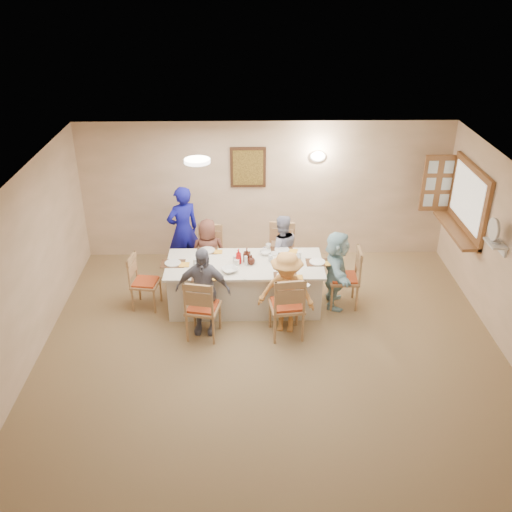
{
  "coord_description": "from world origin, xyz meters",
  "views": [
    {
      "loc": [
        -0.34,
        -5.98,
        4.93
      ],
      "look_at": [
        -0.2,
        1.4,
        1.05
      ],
      "focal_mm": 40.0,
      "sensor_mm": 36.0,
      "label": 1
    }
  ],
  "objects_px": {
    "diner_back_left": "(208,253)",
    "dining_table": "(245,284)",
    "chair_left_end": "(145,282)",
    "diner_back_right": "(281,250)",
    "serving_hatch": "(469,200)",
    "chair_back_left": "(209,255)",
    "chair_front_right": "(287,304)",
    "diner_front_left": "(203,291)",
    "chair_front_left": "(203,306)",
    "chair_back_right": "(280,254)",
    "chair_right_end": "(344,277)",
    "caregiver": "(183,230)",
    "diner_right_end": "(336,269)",
    "condiment_ketchup": "(239,256)",
    "diner_front_right": "(286,293)",
    "desk_fan": "(496,234)"
  },
  "relations": [
    {
      "from": "diner_right_end",
      "to": "dining_table",
      "type": "bearing_deg",
      "value": 94.73
    },
    {
      "from": "dining_table",
      "to": "diner_back_right",
      "type": "xyz_separation_m",
      "value": [
        0.6,
        0.68,
        0.24
      ]
    },
    {
      "from": "diner_front_right",
      "to": "caregiver",
      "type": "relative_size",
      "value": 0.81
    },
    {
      "from": "diner_back_left",
      "to": "diner_right_end",
      "type": "relative_size",
      "value": 0.93
    },
    {
      "from": "serving_hatch",
      "to": "diner_front_left",
      "type": "bearing_deg",
      "value": -161.96
    },
    {
      "from": "diner_back_right",
      "to": "chair_right_end",
      "type": "bearing_deg",
      "value": 134.29
    },
    {
      "from": "chair_left_end",
      "to": "diner_back_right",
      "type": "xyz_separation_m",
      "value": [
        2.15,
        0.68,
        0.18
      ]
    },
    {
      "from": "diner_back_right",
      "to": "caregiver",
      "type": "distance_m",
      "value": 1.72
    },
    {
      "from": "diner_back_left",
      "to": "diner_front_left",
      "type": "relative_size",
      "value": 0.86
    },
    {
      "from": "chair_left_end",
      "to": "condiment_ketchup",
      "type": "bearing_deg",
      "value": -82.0
    },
    {
      "from": "chair_back_right",
      "to": "chair_front_right",
      "type": "relative_size",
      "value": 0.96
    },
    {
      "from": "chair_left_end",
      "to": "diner_right_end",
      "type": "height_order",
      "value": "diner_right_end"
    },
    {
      "from": "dining_table",
      "to": "chair_front_left",
      "type": "bearing_deg",
      "value": -126.87
    },
    {
      "from": "serving_hatch",
      "to": "diner_back_right",
      "type": "height_order",
      "value": "serving_hatch"
    },
    {
      "from": "diner_front_right",
      "to": "caregiver",
      "type": "xyz_separation_m",
      "value": [
        -1.65,
        1.83,
        0.15
      ]
    },
    {
      "from": "dining_table",
      "to": "diner_front_right",
      "type": "height_order",
      "value": "diner_front_right"
    },
    {
      "from": "serving_hatch",
      "to": "chair_right_end",
      "type": "xyz_separation_m",
      "value": [
        -2.03,
        -0.68,
        -1.01
      ]
    },
    {
      "from": "diner_front_left",
      "to": "diner_right_end",
      "type": "distance_m",
      "value": 2.13
    },
    {
      "from": "serving_hatch",
      "to": "diner_right_end",
      "type": "height_order",
      "value": "serving_hatch"
    },
    {
      "from": "chair_left_end",
      "to": "diner_back_left",
      "type": "distance_m",
      "value": 1.18
    },
    {
      "from": "serving_hatch",
      "to": "desk_fan",
      "type": "bearing_deg",
      "value": -94.66
    },
    {
      "from": "chair_front_right",
      "to": "dining_table",
      "type": "bearing_deg",
      "value": -60.3
    },
    {
      "from": "caregiver",
      "to": "chair_front_left",
      "type": "bearing_deg",
      "value": 72.22
    },
    {
      "from": "desk_fan",
      "to": "chair_back_left",
      "type": "relative_size",
      "value": 0.31
    },
    {
      "from": "diner_front_left",
      "to": "diner_right_end",
      "type": "bearing_deg",
      "value": 24.68
    },
    {
      "from": "chair_back_right",
      "to": "chair_left_end",
      "type": "height_order",
      "value": "chair_back_right"
    },
    {
      "from": "chair_left_end",
      "to": "caregiver",
      "type": "bearing_deg",
      "value": -15.22
    },
    {
      "from": "condiment_ketchup",
      "to": "chair_front_left",
      "type": "bearing_deg",
      "value": -122.69
    },
    {
      "from": "diner_back_left",
      "to": "dining_table",
      "type": "bearing_deg",
      "value": 124.64
    },
    {
      "from": "chair_front_right",
      "to": "diner_front_left",
      "type": "height_order",
      "value": "diner_front_left"
    },
    {
      "from": "serving_hatch",
      "to": "chair_back_left",
      "type": "bearing_deg",
      "value": 178.37
    },
    {
      "from": "diner_back_left",
      "to": "diner_front_right",
      "type": "bearing_deg",
      "value": 124.64
    },
    {
      "from": "chair_back_right",
      "to": "chair_right_end",
      "type": "bearing_deg",
      "value": -30.05
    },
    {
      "from": "chair_left_end",
      "to": "diner_front_left",
      "type": "height_order",
      "value": "diner_front_left"
    },
    {
      "from": "dining_table",
      "to": "chair_back_right",
      "type": "relative_size",
      "value": 2.42
    },
    {
      "from": "diner_back_right",
      "to": "condiment_ketchup",
      "type": "xyz_separation_m",
      "value": [
        -0.69,
        -0.69,
        0.26
      ]
    },
    {
      "from": "serving_hatch",
      "to": "chair_back_left",
      "type": "distance_m",
      "value": 4.3
    },
    {
      "from": "chair_back_left",
      "to": "chair_front_left",
      "type": "bearing_deg",
      "value": -83.57
    },
    {
      "from": "chair_back_right",
      "to": "chair_right_end",
      "type": "height_order",
      "value": "chair_back_right"
    },
    {
      "from": "chair_right_end",
      "to": "caregiver",
      "type": "height_order",
      "value": "caregiver"
    },
    {
      "from": "chair_back_left",
      "to": "chair_front_left",
      "type": "distance_m",
      "value": 1.6
    },
    {
      "from": "condiment_ketchup",
      "to": "chair_back_left",
      "type": "bearing_deg",
      "value": 122.22
    },
    {
      "from": "diner_front_left",
      "to": "chair_front_right",
      "type": "bearing_deg",
      "value": 0.36
    },
    {
      "from": "diner_front_left",
      "to": "diner_right_end",
      "type": "height_order",
      "value": "diner_front_left"
    },
    {
      "from": "chair_back_left",
      "to": "chair_left_end",
      "type": "height_order",
      "value": "chair_back_left"
    },
    {
      "from": "chair_front_left",
      "to": "diner_front_left",
      "type": "xyz_separation_m",
      "value": [
        0.0,
        0.12,
        0.19
      ]
    },
    {
      "from": "serving_hatch",
      "to": "chair_left_end",
      "type": "distance_m",
      "value": 5.28
    },
    {
      "from": "chair_back_left",
      "to": "chair_back_right",
      "type": "distance_m",
      "value": 1.2
    },
    {
      "from": "diner_right_end",
      "to": "chair_left_end",
      "type": "bearing_deg",
      "value": 94.73
    },
    {
      "from": "serving_hatch",
      "to": "chair_right_end",
      "type": "height_order",
      "value": "serving_hatch"
    }
  ]
}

